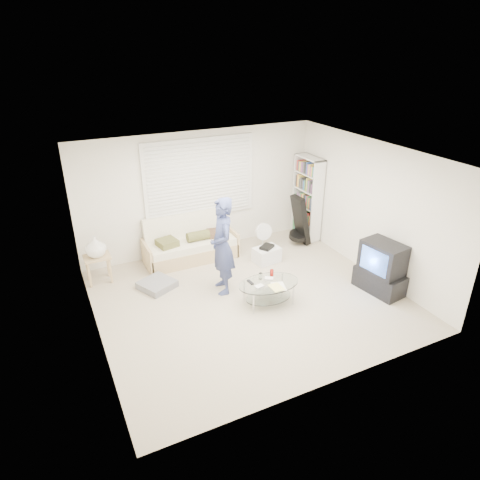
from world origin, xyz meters
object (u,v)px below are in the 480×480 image
coffee_table (268,287)px  bookshelf (307,198)px  futon_sofa (190,245)px  tv_unit (381,268)px

coffee_table → bookshelf: bearing=44.0°
bookshelf → coffee_table: size_ratio=1.67×
futon_sofa → bookshelf: (2.72, -0.09, 0.62)m
tv_unit → coffee_table: size_ratio=0.85×
coffee_table → futon_sofa: bearing=106.6°
bookshelf → tv_unit: 2.58m
bookshelf → coffee_table: 2.97m
futon_sofa → coffee_table: 2.20m
bookshelf → tv_unit: bearing=-92.8°
futon_sofa → bookshelf: size_ratio=1.01×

